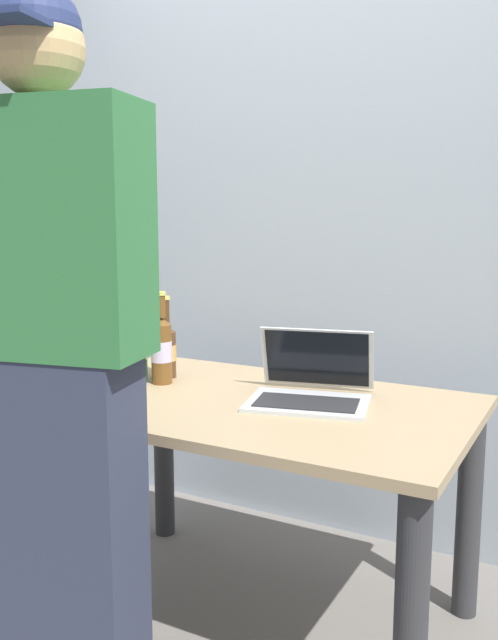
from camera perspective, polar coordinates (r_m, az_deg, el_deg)
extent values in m
plane|color=slate|center=(2.41, 0.38, -23.66)|extent=(8.00, 8.00, 0.00)
cube|color=#9E8460|center=(2.12, 0.40, -7.14)|extent=(1.31, 0.82, 0.03)
cylinder|color=#2D2D30|center=(2.32, -17.66, -15.69)|extent=(0.08, 0.08, 0.70)
cylinder|color=#2D2D30|center=(1.77, 13.39, -23.92)|extent=(0.08, 0.08, 0.70)
cylinder|color=#2D2D30|center=(2.81, -7.16, -10.87)|extent=(0.08, 0.08, 0.70)
cylinder|color=#2D2D30|center=(2.38, 17.95, -15.10)|extent=(0.08, 0.08, 0.70)
cube|color=#B7BABC|center=(2.07, 4.95, -6.96)|extent=(0.41, 0.34, 0.01)
cube|color=#232326|center=(2.04, 4.85, -6.90)|extent=(0.33, 0.22, 0.00)
cube|color=#B7BABC|center=(2.20, 5.72, -3.18)|extent=(0.37, 0.16, 0.20)
cube|color=black|center=(2.20, 5.71, -3.20)|extent=(0.34, 0.14, 0.18)
cylinder|color=#1E5123|center=(2.34, -9.32, -2.58)|extent=(0.06, 0.06, 0.22)
cone|color=#1E5123|center=(2.32, -9.40, 0.33)|extent=(0.06, 0.06, 0.02)
cylinder|color=#1E5123|center=(2.31, -9.43, 1.54)|extent=(0.03, 0.03, 0.08)
cylinder|color=#BFB74C|center=(2.31, -9.46, 2.62)|extent=(0.03, 0.03, 0.01)
cylinder|color=#9CE163|center=(2.34, -9.33, -2.32)|extent=(0.07, 0.07, 0.08)
cylinder|color=brown|center=(2.31, -7.35, -2.85)|extent=(0.07, 0.07, 0.20)
cone|color=brown|center=(2.29, -7.40, -0.09)|extent=(0.07, 0.07, 0.02)
cylinder|color=brown|center=(2.29, -7.43, 1.14)|extent=(0.03, 0.03, 0.07)
cylinder|color=#BFB74C|center=(2.28, -7.45, 2.22)|extent=(0.04, 0.04, 0.01)
cylinder|color=#B3A9C6|center=(2.31, -7.35, -2.61)|extent=(0.07, 0.07, 0.07)
cylinder|color=#472B14|center=(2.40, -7.02, -2.90)|extent=(0.07, 0.07, 0.16)
cone|color=#472B14|center=(2.39, -7.06, -0.72)|extent=(0.07, 0.07, 0.03)
cylinder|color=#472B14|center=(2.38, -7.09, 0.64)|extent=(0.03, 0.03, 0.09)
cylinder|color=#BFB74C|center=(2.37, -7.11, 1.85)|extent=(0.04, 0.04, 0.01)
cylinder|color=#B88B45|center=(2.40, -7.02, -2.72)|extent=(0.08, 0.08, 0.06)
cube|color=#2D3347|center=(1.78, -15.57, -18.47)|extent=(0.41, 0.27, 0.99)
cube|color=#2D6B38|center=(1.58, -16.75, 7.16)|extent=(0.49, 0.29, 0.55)
sphere|color=tan|center=(1.62, -17.41, 20.95)|extent=(0.21, 0.21, 0.21)
sphere|color=navy|center=(1.63, -17.48, 22.20)|extent=(0.20, 0.20, 0.20)
cube|color=navy|center=(1.53, -20.14, 22.56)|extent=(0.19, 0.15, 0.01)
cube|color=#99A3AD|center=(2.74, 8.05, 8.86)|extent=(6.00, 0.10, 2.60)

